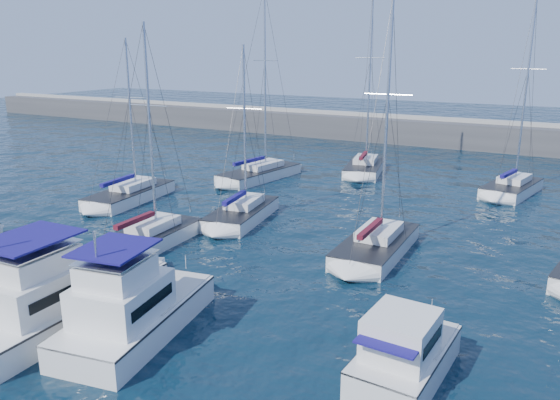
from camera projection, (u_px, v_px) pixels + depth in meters
The scene contains 12 objects.
ground at pixel (164, 305), 25.83m from camera, with size 220.00×220.00×0.00m, color black.
breakwater at pixel (432, 136), 69.53m from camera, with size 160.00×6.00×4.45m.
motor_yacht_port_inner at pixel (55, 298), 24.00m from camera, with size 4.20×10.01×4.69m.
motor_yacht_stbd_inner at pixel (132, 312), 22.80m from camera, with size 4.72×8.40×4.69m.
motor_yacht_stbd_outer at pixel (404, 356), 19.86m from camera, with size 3.01×5.58×3.20m.
sailboat_mid_a at pixel (130, 195), 43.54m from camera, with size 3.83×8.40×12.88m.
sailboat_mid_b at pixel (150, 237), 33.66m from camera, with size 3.35×7.33×13.58m.
sailboat_mid_c at pixel (242, 213), 38.58m from camera, with size 4.08×7.72×12.37m.
sailboat_mid_d at pixel (377, 245), 32.27m from camera, with size 3.28×7.98×14.83m.
sailboat_back_a at pixel (260, 173), 50.82m from camera, with size 4.47×9.34×17.26m.
sailboat_back_b at pixel (365, 167), 53.35m from camera, with size 4.69×8.20×17.58m.
sailboat_back_c at pixel (512, 187), 45.56m from camera, with size 4.46×7.63×16.35m.
Camera 1 is at (16.13, -18.03, 11.74)m, focal length 35.00 mm.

